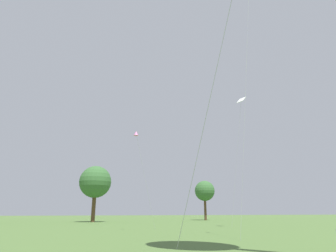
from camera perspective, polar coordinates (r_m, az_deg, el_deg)
The scene contains 5 objects.
small_kite_bird_shape at distance 37.72m, azimuth 14.04°, elevation 3.98°, with size 2.08×2.14×15.64m.
small_kite_box_yellow at distance 30.46m, azimuth -6.21°, elevation -1.62°, with size 2.87×1.65×9.83m.
small_kite_delta_white at distance 26.65m, azimuth 15.43°, elevation 21.44°, with size 2.29×0.83×19.98m.
tree_shrub_far at distance 66.86m, azimuth 7.18°, elevation -12.51°, with size 4.40×4.40×8.42m.
tree_pine_center at distance 56.07m, azimuth -14.01°, elevation -10.59°, with size 5.77×5.77×9.92m.
Camera 1 is at (-6.40, -2.61, 1.78)m, focal length 31.19 mm.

